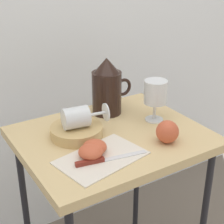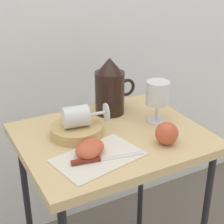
% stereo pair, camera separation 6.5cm
% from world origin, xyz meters
% --- Properties ---
extents(table, '(0.60, 0.49, 0.73)m').
position_xyz_m(table, '(0.00, 0.00, 0.66)').
color(table, tan).
rests_on(table, ground_plane).
extents(linen_napkin, '(0.28, 0.21, 0.00)m').
position_xyz_m(linen_napkin, '(-0.10, -0.11, 0.73)').
color(linen_napkin, silver).
rests_on(linen_napkin, table).
extents(basket_tray, '(0.17, 0.17, 0.03)m').
position_xyz_m(basket_tray, '(-0.10, 0.05, 0.75)').
color(basket_tray, tan).
rests_on(basket_tray, table).
extents(pitcher, '(0.16, 0.11, 0.21)m').
position_xyz_m(pitcher, '(0.07, 0.15, 0.81)').
color(pitcher, black).
rests_on(pitcher, table).
extents(wine_glass_upright, '(0.08, 0.08, 0.15)m').
position_xyz_m(wine_glass_upright, '(0.18, 0.01, 0.83)').
color(wine_glass_upright, silver).
rests_on(wine_glass_upright, table).
extents(wine_glass_tipped_near, '(0.15, 0.09, 0.07)m').
position_xyz_m(wine_glass_tipped_near, '(-0.10, 0.04, 0.80)').
color(wine_glass_tipped_near, silver).
rests_on(wine_glass_tipped_near, basket_tray).
extents(apple_half_left, '(0.07, 0.07, 0.04)m').
position_xyz_m(apple_half_left, '(-0.13, -0.10, 0.75)').
color(apple_half_left, '#C15133').
rests_on(apple_half_left, linen_napkin).
extents(apple_half_right, '(0.07, 0.07, 0.04)m').
position_xyz_m(apple_half_right, '(-0.11, -0.08, 0.75)').
color(apple_half_right, '#C15133').
rests_on(apple_half_right, linen_napkin).
extents(apple_whole, '(0.07, 0.07, 0.07)m').
position_xyz_m(apple_whole, '(0.12, -0.13, 0.76)').
color(apple_whole, '#C15133').
rests_on(apple_whole, table).
extents(knife, '(0.22, 0.05, 0.01)m').
position_xyz_m(knife, '(-0.12, -0.13, 0.74)').
color(knife, silver).
rests_on(knife, linen_napkin).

